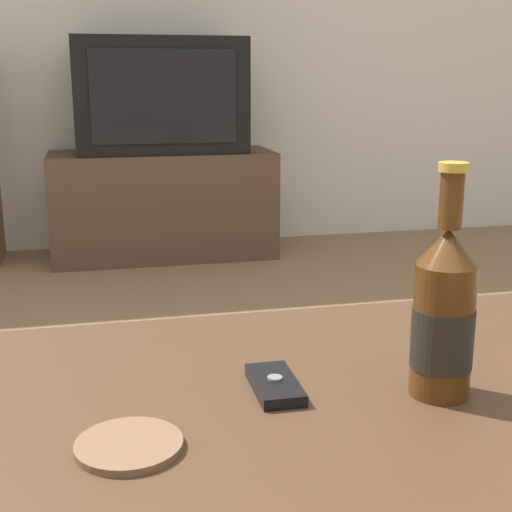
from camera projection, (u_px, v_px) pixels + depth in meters
The scene contains 6 objects.
coffee_table at pixel (250, 498), 0.73m from camera, with size 1.28×0.80×0.48m.
tv_stand at pixel (163, 204), 3.40m from camera, with size 1.04×0.43×0.50m.
television at pixel (160, 96), 3.27m from camera, with size 0.77×0.40×0.52m.
beer_bottle at pixel (444, 315), 0.80m from camera, with size 0.07×0.07×0.27m.
cell_phone at pixel (275, 385), 0.83m from camera, with size 0.05×0.11×0.02m.
coaster at pixel (129, 445), 0.70m from camera, with size 0.11×0.11×0.01m.
Camera 1 is at (-0.14, -0.63, 0.84)m, focal length 50.00 mm.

